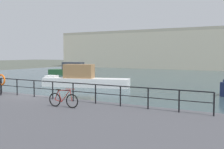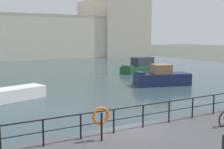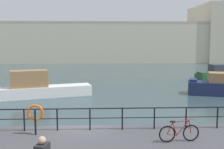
# 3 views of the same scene
# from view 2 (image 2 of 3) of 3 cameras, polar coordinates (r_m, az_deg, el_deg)

# --- Properties ---
(ground_plane) EXTENTS (240.00, 240.00, 0.00)m
(ground_plane) POSITION_cam_2_polar(r_m,az_deg,el_deg) (14.43, 1.98, -13.77)
(ground_plane) COLOR #4C5147
(water_basin) EXTENTS (80.00, 60.00, 0.01)m
(water_basin) POSITION_cam_2_polar(r_m,az_deg,el_deg) (42.52, -20.06, 0.04)
(water_basin) COLOR #33474C
(water_basin) RESTS_ON ground_plane
(harbor_building) EXTENTS (79.48, 17.53, 14.45)m
(harbor_building) POSITION_cam_2_polar(r_m,az_deg,el_deg) (71.35, -18.38, 7.13)
(harbor_building) COLOR beige
(harbor_building) RESTS_ON ground_plane
(moored_blue_motorboat) EXTENTS (7.07, 3.23, 2.15)m
(moored_blue_motorboat) POSITION_cam_2_polar(r_m,az_deg,el_deg) (42.41, 5.90, 1.55)
(moored_blue_motorboat) COLOR #23512D
(moored_blue_motorboat) RESTS_ON water_basin
(moored_white_yacht) EXTENTS (6.18, 3.77, 2.22)m
(moored_white_yacht) POSITION_cam_2_polar(r_m,az_deg,el_deg) (31.52, 9.58, -0.57)
(moored_white_yacht) COLOR navy
(moored_white_yacht) RESTS_ON water_basin
(quay_railing) EXTENTS (23.36, 0.07, 1.08)m
(quay_railing) POSITION_cam_2_polar(r_m,az_deg,el_deg) (13.20, 3.28, -7.68)
(quay_railing) COLOR black
(quay_railing) RESTS_ON quay_promenade
(life_ring_stand) EXTENTS (0.75, 0.16, 1.40)m
(life_ring_stand) POSITION_cam_2_polar(r_m,az_deg,el_deg) (11.88, -2.17, -8.21)
(life_ring_stand) COLOR black
(life_ring_stand) RESTS_ON quay_promenade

